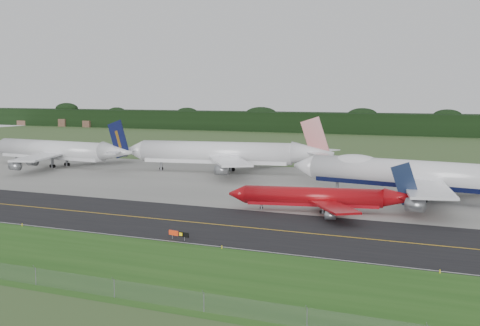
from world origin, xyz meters
name	(u,v)px	position (x,y,z in m)	size (l,w,h in m)	color
ground	(243,222)	(0.00, 0.00, 0.00)	(600.00, 600.00, 0.00)	#385126
grass_verge	(135,266)	(0.00, -35.00, 0.01)	(400.00, 30.00, 0.01)	#204C16
taxiway	(233,226)	(0.00, -4.00, 0.01)	(400.00, 32.00, 0.02)	black
apron	(328,187)	(0.00, 51.00, 0.01)	(400.00, 78.00, 0.01)	slate
taxiway_centreline	(233,226)	(0.00, -4.00, 0.03)	(400.00, 0.40, 0.00)	#ECAD16
taxiway_edge_line	(191,243)	(0.00, -19.50, 0.03)	(400.00, 0.25, 0.00)	silver
perimeter_fence	(74,282)	(0.00, -48.00, 1.10)	(320.00, 0.10, 320.00)	slate
horizon_treeline	(454,126)	(0.00, 273.76, 5.47)	(700.00, 25.00, 12.00)	black
jet_ba_747	(422,175)	(25.25, 39.92, 5.75)	(67.06, 54.96, 16.89)	white
jet_red_737	(324,198)	(10.08, 17.04, 2.91)	(38.64, 30.96, 10.52)	maroon
jet_navy_gold	(59,151)	(-93.78, 58.79, 5.19)	(61.22, 53.19, 15.79)	silver
jet_star_tail	(227,154)	(-37.50, 68.22, 5.73)	(65.04, 53.72, 17.20)	white
taxiway_sign	(179,234)	(-3.07, -18.01, 1.00)	(4.22, 1.00, 1.42)	slate
edge_marker_left	(22,225)	(-34.41, -20.50, 0.25)	(0.16, 0.16, 0.50)	yellow
edge_marker_center	(222,247)	(6.15, -20.50, 0.25)	(0.16, 0.16, 0.50)	yellow
edge_marker_right	(440,271)	(38.89, -20.50, 0.25)	(0.16, 0.16, 0.50)	yellow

